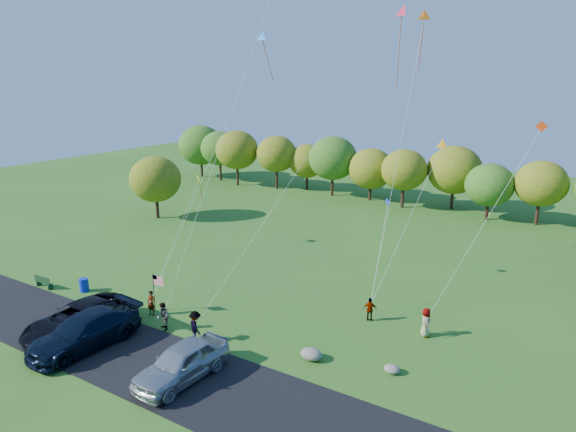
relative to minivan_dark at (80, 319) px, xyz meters
The scene contains 17 objects.
ground 7.33m from the minivan_dark, 32.56° to the left, with size 140.00×140.00×0.00m, color #2D601B.
asphalt_lane 6.20m from the minivan_dark, ahead, with size 44.00×6.00×0.06m, color black.
treeline 41.22m from the minivan_dark, 77.40° to the left, with size 76.57×28.00×8.34m.
minivan_dark is the anchor object (origin of this frame).
minivan_navy 1.76m from the minivan_dark, 27.58° to the right, with size 2.73×6.70×1.95m, color black.
minivan_silver 8.63m from the minivan_dark, ahead, with size 2.25×5.58×1.90m, color #A2A7AD.
flyer_a 4.54m from the minivan_dark, 68.85° to the left, with size 0.61×0.40×1.68m, color #4C4C59.
flyer_b 4.94m from the minivan_dark, 38.98° to the left, with size 0.87×0.68×1.80m, color #4C4C59.
flyer_c 7.19m from the minivan_dark, 25.61° to the left, with size 1.23×0.71×1.91m, color #4C4C59.
flyer_d 18.01m from the minivan_dark, 37.96° to the left, with size 0.91×0.38×1.55m, color #4C4C59.
flyer_e 20.94m from the minivan_dark, 31.45° to the left, with size 0.89×0.58×1.82m, color #4C4C59.
park_bench 9.18m from the minivan_dark, 159.67° to the left, with size 1.69×0.44×0.93m.
trash_barrel 7.02m from the minivan_dark, 141.24° to the left, with size 0.66×0.66×0.99m, color #0C25B8.
flag_assembly 5.15m from the minivan_dark, 70.78° to the left, with size 0.98×0.63×2.64m.
boulder_near 14.22m from the minivan_dark, 20.40° to the left, with size 1.26×0.99×0.63m, color gray.
boulder_far 18.65m from the minivan_dark, 18.86° to the left, with size 0.87×0.72×0.45m, color slate.
kites_aloft 26.95m from the minivan_dark, 65.22° to the left, with size 28.48×8.71×20.73m.
Camera 1 is at (19.55, -21.30, 15.17)m, focal length 32.00 mm.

